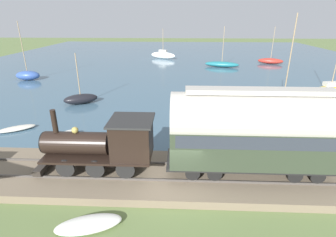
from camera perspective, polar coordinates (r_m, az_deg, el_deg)
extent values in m
plane|color=#607542|center=(14.31, 1.77, -15.03)|extent=(200.00, 200.00, 0.00)
cube|color=#426075|center=(55.80, 2.53, 12.66)|extent=(80.00, 80.00, 0.01)
cube|color=#756651|center=(14.92, 1.84, -12.33)|extent=(4.89, 56.00, 0.43)
cube|color=#4C4742|center=(14.06, 1.79, -13.30)|extent=(0.07, 54.88, 0.12)
cube|color=#4C4742|center=(15.48, 1.90, -9.74)|extent=(0.07, 54.88, 0.12)
cylinder|color=black|center=(14.02, -9.28, -10.99)|extent=(0.12, 1.00, 1.00)
cylinder|color=black|center=(15.45, -8.05, -7.65)|extent=(0.12, 1.00, 1.00)
cylinder|color=black|center=(14.42, -15.57, -10.58)|extent=(0.12, 1.00, 1.00)
cylinder|color=black|center=(15.80, -13.76, -7.38)|extent=(0.12, 1.00, 1.00)
cylinder|color=black|center=(14.97, -21.44, -10.08)|extent=(0.12, 1.00, 1.00)
cylinder|color=black|center=(16.31, -19.16, -7.05)|extent=(0.12, 1.00, 1.00)
cube|color=black|center=(14.91, -14.76, -7.55)|extent=(2.19, 5.77, 0.12)
cylinder|color=black|center=(14.98, -19.24, -5.03)|extent=(1.22, 3.46, 1.22)
cylinder|color=black|center=(15.72, -25.27, -4.69)|extent=(1.16, 0.08, 1.16)
cylinder|color=black|center=(14.92, -23.52, -0.55)|extent=(0.28, 0.28, 1.26)
sphere|color=tan|center=(14.68, -19.59, -2.40)|extent=(0.36, 0.36, 0.36)
cube|color=black|center=(14.00, -7.79, -4.25)|extent=(2.09, 2.02, 1.92)
cube|color=#282828|center=(13.60, -8.00, -0.41)|extent=(2.29, 2.26, 0.10)
cube|color=#2D2823|center=(16.43, -25.15, -9.04)|extent=(1.99, 0.44, 0.32)
cylinder|color=black|center=(15.52, 29.85, -10.94)|extent=(0.12, 0.76, 0.76)
cylinder|color=black|center=(16.81, 27.39, -7.96)|extent=(0.12, 0.76, 0.76)
cylinder|color=black|center=(15.04, 25.95, -11.22)|extent=(0.12, 0.76, 0.76)
cylinder|color=black|center=(16.37, 23.77, -8.11)|extent=(0.12, 0.76, 0.76)
cylinder|color=black|center=(13.94, 10.11, -11.83)|extent=(0.12, 0.76, 0.76)
cylinder|color=black|center=(15.37, 9.36, -8.38)|extent=(0.12, 0.76, 0.76)
cylinder|color=black|center=(13.84, 5.37, -11.84)|extent=(0.12, 0.76, 0.76)
cylinder|color=black|center=(15.28, 5.10, -8.37)|extent=(0.12, 0.76, 0.76)
cube|color=black|center=(14.89, 17.66, -8.87)|extent=(2.25, 9.03, 0.16)
cube|color=#2D3828|center=(14.32, 18.22, -4.47)|extent=(2.50, 8.67, 2.38)
cube|color=#2D333D|center=(14.15, 18.42, -2.95)|extent=(2.53, 8.13, 0.67)
cylinder|color=#B2ADA3|center=(13.86, 18.79, -0.04)|extent=(2.62, 8.67, 2.62)
cube|color=#B2ADA3|center=(13.43, 19.51, 5.65)|extent=(0.87, 7.22, 0.24)
ellipsoid|color=white|center=(57.13, -1.08, 13.59)|extent=(3.46, 5.65, 1.39)
cylinder|color=#9E8460|center=(56.79, -1.10, 16.65)|extent=(0.10, 0.10, 4.72)
cube|color=silver|center=(57.01, -1.09, 14.51)|extent=(1.38, 1.85, 0.45)
ellipsoid|color=#B72D23|center=(54.42, 21.40, 11.58)|extent=(2.81, 4.82, 1.04)
cylinder|color=#9E8460|center=(54.03, 21.89, 15.07)|extent=(0.10, 0.10, 5.66)
ellipsoid|color=gold|center=(34.05, 31.75, 4.93)|extent=(2.26, 5.45, 1.35)
cube|color=silver|center=(33.86, 32.04, 6.38)|extent=(1.09, 1.71, 0.45)
ellipsoid|color=gray|center=(25.41, 23.39, 1.33)|extent=(4.17, 5.07, 1.05)
cylinder|color=#9E8460|center=(24.40, 24.91, 11.00)|extent=(0.10, 0.10, 7.68)
ellipsoid|color=black|center=(28.58, -18.46, 4.07)|extent=(2.79, 3.67, 1.00)
cylinder|color=#9E8460|center=(27.97, -19.07, 9.10)|extent=(0.10, 0.10, 4.14)
ellipsoid|color=#1E707A|center=(48.47, 11.64, 11.50)|extent=(3.20, 6.21, 0.96)
cylinder|color=#9E8460|center=(48.02, 11.95, 15.53)|extent=(0.10, 0.10, 5.91)
ellipsoid|color=#335199|center=(42.40, -28.21, 8.27)|extent=(1.92, 3.40, 1.30)
cylinder|color=#9E8460|center=(41.85, -29.16, 13.49)|extent=(0.10, 0.10, 6.58)
ellipsoid|color=silver|center=(20.83, -21.22, -3.37)|extent=(2.19, 1.86, 0.54)
ellipsoid|color=beige|center=(24.05, -30.10, -1.89)|extent=(2.33, 2.83, 0.31)
ellipsoid|color=silver|center=(12.51, -16.88, -21.17)|extent=(1.88, 3.00, 0.44)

